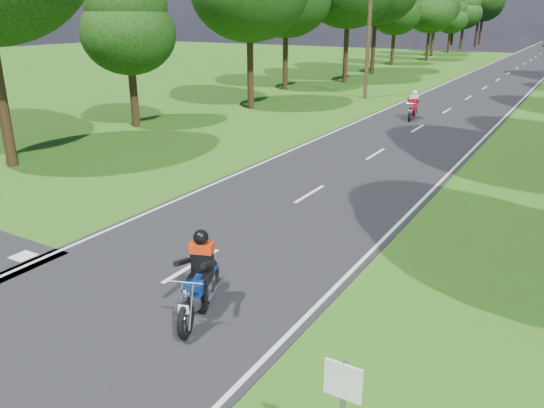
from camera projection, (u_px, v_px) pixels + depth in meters
The scene contains 6 objects.
ground at pixel (129, 305), 10.69m from camera, with size 160.00×160.00×0.00m, color #306016.
main_road at pixel (508, 73), 51.01m from camera, with size 7.00×140.00×0.02m, color black.
road_markings at pixel (504, 75), 49.56m from camera, with size 7.40×140.00×0.01m.
telegraph_pole at pixel (368, 36), 34.78m from camera, with size 1.20×0.26×8.00m.
rider_near_blue at pixel (199, 274), 10.08m from camera, with size 0.67×2.00×1.67m, color #0D3194, non-canonical shape.
rider_far_red at pixel (413, 105), 28.85m from camera, with size 0.62×1.86×1.55m, color #B10D26, non-canonical shape.
Camera 1 is at (7.29, -6.54, 5.55)m, focal length 35.00 mm.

